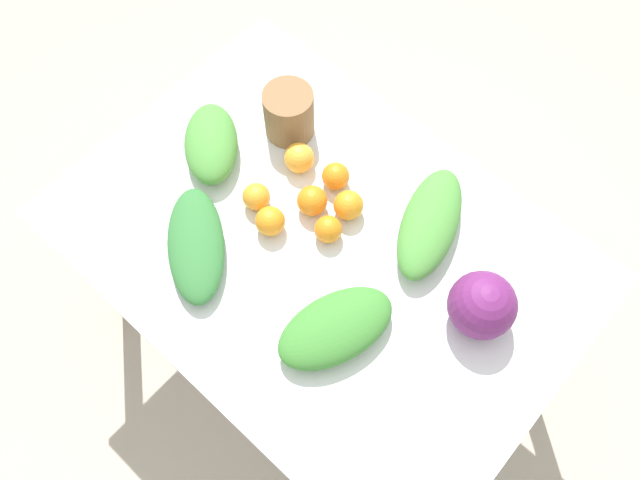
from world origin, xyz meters
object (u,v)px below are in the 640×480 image
Objects in this scene: orange_0 at (299,158)px; orange_1 at (256,197)px; cabbage_purple at (482,305)px; greens_bunch_chard at (196,245)px; paper_bag at (289,113)px; greens_bunch_scallion at (430,223)px; orange_5 at (336,176)px; orange_4 at (270,221)px; orange_3 at (329,230)px; greens_bunch_beet_tops at (211,144)px; greens_bunch_dandelion at (336,328)px; orange_6 at (348,205)px; orange_2 at (312,201)px.

orange_1 is at bearing -91.19° from orange_0.
cabbage_purple reaches higher than orange_0.
greens_bunch_chard is 0.34m from orange_0.
paper_bag is at bearing 100.98° from greens_bunch_chard.
cabbage_purple is 0.59m from orange_1.
greens_bunch_scallion is 0.26m from orange_5.
orange_4 reaches higher than orange_1.
orange_1 is (0.02, 0.19, 0.00)m from greens_bunch_chard.
orange_3 is (-0.17, -0.17, -0.01)m from greens_bunch_scallion.
orange_0 is at bearing 111.31° from orange_4.
orange_0 is (0.10, -0.07, -0.03)m from paper_bag.
greens_bunch_beet_tops and greens_bunch_scallion have the same top height.
cabbage_purple reaches higher than greens_bunch_dandelion.
orange_1 is at bearing -121.30° from orange_5.
greens_bunch_beet_tops is 0.33m from orange_5.
orange_4 is (-0.29, 0.10, -0.00)m from greens_bunch_dandelion.
cabbage_purple is 2.08× the size of orange_4.
orange_5 is at bearing 151.55° from orange_6.
cabbage_purple is 0.77m from greens_bunch_beet_tops.
orange_0 reaches higher than orange_4.
orange_5 reaches higher than orange_3.
orange_0 is 1.11× the size of orange_5.
orange_0 is at bearing 142.89° from greens_bunch_dandelion.
greens_bunch_beet_tops is 3.55× the size of orange_1.
orange_0 is at bearing 31.49° from greens_bunch_beet_tops.
orange_4 is (-0.50, -0.15, -0.04)m from cabbage_purple.
greens_bunch_chard is at bearing -51.31° from greens_bunch_beet_tops.
greens_bunch_beet_tops is 0.31m from orange_2.
greens_bunch_dandelion reaches higher than orange_2.
orange_1 is (-0.00, -0.15, -0.00)m from orange_0.
orange_2 is 0.09m from orange_3.
greens_bunch_beet_tops is (-0.10, -0.19, -0.03)m from paper_bag.
greens_bunch_chard is at bearing -115.02° from orange_2.
cabbage_purple is 2.03× the size of orange_2.
greens_bunch_dandelion is 0.38m from orange_1.
cabbage_purple is 1.97× the size of orange_0.
orange_6 is (0.20, 0.32, 0.00)m from greens_bunch_chard.
greens_bunch_beet_tops is 0.27m from orange_4.
orange_1 is (0.19, -0.03, -0.01)m from greens_bunch_beet_tops.
greens_bunch_dandelion is at bearing -131.10° from cabbage_purple.
greens_bunch_beet_tops reaches higher than greens_bunch_chard.
cabbage_purple reaches higher than orange_3.
orange_6 is at bearing -28.45° from orange_5.
greens_bunch_dandelion is 0.24m from orange_3.
orange_5 is at bearing 125.32° from orange_3.
cabbage_purple is 2.18× the size of orange_5.
greens_bunch_beet_tops is 0.88× the size of greens_bunch_dandelion.
greens_bunch_scallion is at bearing 18.92° from greens_bunch_beet_tops.
cabbage_purple is 0.67m from greens_bunch_chard.
orange_6 reaches higher than orange_3.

